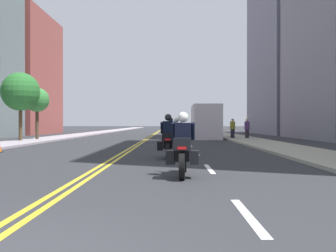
% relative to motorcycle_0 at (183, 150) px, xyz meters
% --- Properties ---
extents(ground_plane, '(264.00, 264.00, 0.00)m').
position_rel_motorcycle_0_xyz_m(ground_plane, '(-2.34, 41.69, -0.64)').
color(ground_plane, '#2C2D31').
extents(sidewalk_left, '(2.82, 144.00, 0.12)m').
position_rel_motorcycle_0_xyz_m(sidewalk_left, '(-10.03, 41.69, -0.58)').
color(sidewalk_left, '#9F949E').
rests_on(sidewalk_left, ground).
extents(sidewalk_right, '(2.82, 144.00, 0.12)m').
position_rel_motorcycle_0_xyz_m(sidewalk_right, '(5.35, 41.69, -0.58)').
color(sidewalk_right, '#A09D8A').
rests_on(sidewalk_right, ground).
extents(centreline_yellow_inner, '(0.12, 132.00, 0.01)m').
position_rel_motorcycle_0_xyz_m(centreline_yellow_inner, '(-2.46, 41.69, -0.64)').
color(centreline_yellow_inner, yellow).
rests_on(centreline_yellow_inner, ground).
extents(centreline_yellow_outer, '(0.12, 132.00, 0.01)m').
position_rel_motorcycle_0_xyz_m(centreline_yellow_outer, '(-2.22, 41.69, -0.64)').
color(centreline_yellow_outer, yellow).
rests_on(centreline_yellow_outer, ground).
extents(lane_dashes_white, '(0.14, 56.40, 0.01)m').
position_rel_motorcycle_0_xyz_m(lane_dashes_white, '(0.80, 22.69, -0.64)').
color(lane_dashes_white, silver).
rests_on(lane_dashes_white, ground).
extents(building_left_2, '(7.74, 13.00, 14.28)m').
position_rel_motorcycle_0_xyz_m(building_left_2, '(-18.88, 39.45, 6.50)').
color(building_left_2, '#984842').
rests_on(building_left_2, ground).
extents(building_right_2, '(7.96, 16.71, 19.21)m').
position_rel_motorcycle_0_xyz_m(building_right_2, '(14.30, 40.23, 8.96)').
color(building_right_2, gray).
rests_on(building_right_2, ground).
extents(motorcycle_0, '(0.78, 2.25, 1.58)m').
position_rel_motorcycle_0_xyz_m(motorcycle_0, '(0.00, 0.00, 0.00)').
color(motorcycle_0, black).
rests_on(motorcycle_0, ground).
extents(motorcycle_1, '(0.76, 2.25, 1.65)m').
position_rel_motorcycle_0_xyz_m(motorcycle_1, '(-0.41, 5.27, 0.01)').
color(motorcycle_1, black).
rests_on(motorcycle_1, ground).
extents(motorcycle_2, '(0.77, 2.28, 1.61)m').
position_rel_motorcycle_0_xyz_m(motorcycle_2, '(-0.04, 10.79, 0.01)').
color(motorcycle_2, black).
rests_on(motorcycle_2, ground).
extents(motorcycle_3, '(0.76, 2.29, 1.66)m').
position_rel_motorcycle_0_xyz_m(motorcycle_3, '(-0.33, 15.93, 0.02)').
color(motorcycle_3, black).
rests_on(motorcycle_3, ground).
extents(motorcycle_4, '(0.77, 2.28, 1.63)m').
position_rel_motorcycle_0_xyz_m(motorcycle_4, '(-0.44, 20.88, 0.02)').
color(motorcycle_4, black).
rests_on(motorcycle_4, ground).
extents(pedestrian_1, '(0.42, 0.36, 1.68)m').
position_rel_motorcycle_0_xyz_m(pedestrian_1, '(5.78, 23.25, 0.22)').
color(pedestrian_1, '#2B232B').
rests_on(pedestrian_1, ground).
extents(pedestrian_2, '(0.42, 0.36, 1.68)m').
position_rel_motorcycle_0_xyz_m(pedestrian_2, '(4.67, 23.58, 0.22)').
color(pedestrian_2, '#252635').
rests_on(pedestrian_2, ground).
extents(street_tree_0, '(1.81, 1.81, 3.96)m').
position_rel_motorcycle_0_xyz_m(street_tree_0, '(-10.37, 20.83, 2.37)').
color(street_tree_0, '#493825').
rests_on(street_tree_0, ground).
extents(street_tree_1, '(2.62, 2.62, 4.78)m').
position_rel_motorcycle_0_xyz_m(street_tree_1, '(-10.66, 18.19, 2.81)').
color(street_tree_1, '#4B3823').
rests_on(street_tree_1, ground).
extents(parked_truck, '(2.20, 6.50, 2.80)m').
position_rel_motorcycle_0_xyz_m(parked_truck, '(2.54, 24.61, 0.63)').
color(parked_truck, silver).
rests_on(parked_truck, ground).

